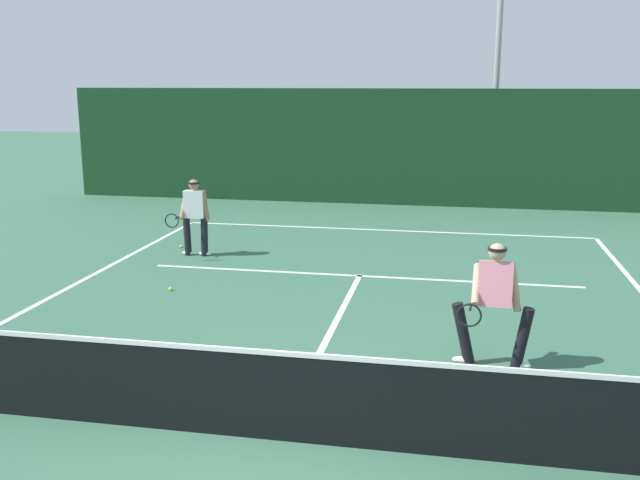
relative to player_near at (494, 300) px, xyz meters
The scene contains 11 objects.
ground_plane 3.38m from the player_near, 133.16° to the right, with size 80.00×80.00×0.00m, color #36634C.
court_line_baseline_far 8.52m from the player_near, 105.27° to the left, with size 9.88×0.10×0.01m, color white.
court_line_service 4.61m from the player_near, 119.56° to the left, with size 8.05×0.10×0.01m, color white.
court_line_centre 2.54m from the player_near, 159.81° to the left, with size 0.10×6.40×0.01m, color white.
tennis_net 3.29m from the player_near, 133.16° to the right, with size 10.83×0.09×1.07m.
player_near is the anchor object (origin of this frame).
player_far 7.58m from the player_near, 140.03° to the left, with size 0.72×0.83×1.60m.
tennis_ball 5.89m from the player_near, 156.09° to the left, with size 0.07×0.07×0.07m, color #D1E033.
tennis_ball_extra 8.43m from the player_near, 139.41° to the left, with size 0.07×0.07×0.07m, color #D1E033.
back_fence_windscreen 12.12m from the player_near, 100.63° to the left, with size 19.93×0.12×3.35m, color #143A1E.
light_pole 14.45m from the player_near, 87.76° to the left, with size 0.55×0.44×8.44m.
Camera 1 is at (1.70, -6.38, 3.57)m, focal length 39.83 mm.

